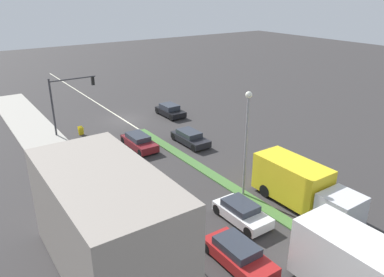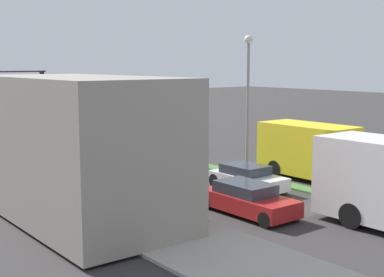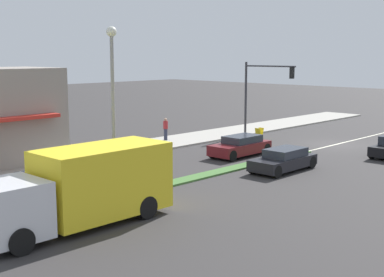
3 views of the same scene
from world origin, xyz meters
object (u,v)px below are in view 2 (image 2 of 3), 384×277
Objects in this scene: warning_aframe_sign at (23,140)px; suv_black at (142,127)px; traffic_signal_main at (6,93)px; van_white at (247,178)px; street_lamp at (248,87)px; delivery_truck at (321,153)px; hatchback_red at (248,199)px; sedan_maroon at (104,143)px; sedan_dark at (171,141)px.

suv_black reaches higher than warning_aframe_sign.
van_white is at bearing 100.47° from traffic_signal_main.
street_lamp is 0.98× the size of delivery_truck.
van_white is at bearing -133.85° from hatchback_red.
suv_black is (-10.42, -0.10, 0.21)m from warning_aframe_sign.
street_lamp is at bearing -133.69° from van_white.
traffic_signal_main is 1.33× the size of hatchback_red.
van_white is 0.89× the size of sedan_maroon.
suv_black reaches higher than van_white.
van_white is (4.40, -0.88, -0.86)m from delivery_truck.
traffic_signal_main is 8.92m from sedan_maroon.
van_white reaches higher than sedan_dark.
warning_aframe_sign is 0.22× the size of van_white.
sedan_maroon reaches higher than van_white.
sedan_dark is at bearing -109.87° from van_white.
sedan_dark is (0.00, -13.05, -0.87)m from delivery_truck.
suv_black reaches higher than sedan_dark.
delivery_truck is 1.74× the size of sedan_maroon.
suv_black is (-10.00, -23.24, 0.02)m from hatchback_red.
van_white is 21.56m from suv_black.
hatchback_red is (7.20, 2.04, -0.86)m from delivery_truck.
street_lamp reaches higher than warning_aframe_sign.
van_white is at bearing 99.05° from warning_aframe_sign.
delivery_truck is 1.77× the size of sedan_dark.
traffic_signal_main is at bearing -4.74° from suv_black.
sedan_maroon is at bearing 117.10° from warning_aframe_sign.
warning_aframe_sign is (5.42, -17.91, -4.35)m from street_lamp.
warning_aframe_sign is at bearing 124.54° from traffic_signal_main.
hatchback_red is 25.30m from suv_black.
delivery_truck is 7.53m from hatchback_red.
van_white is 0.98× the size of suv_black.
delivery_truck reaches higher than van_white.
street_lamp is 5.09m from delivery_truck.
street_lamp is at bearing 107.92° from traffic_signal_main.
suv_black reaches higher than sedan_maroon.
van_white is at bearing 70.13° from sedan_dark.
delivery_truck is (-8.32, 22.12, -2.43)m from traffic_signal_main.
traffic_signal_main is 3.69m from warning_aframe_sign.
warning_aframe_sign is 23.14m from hatchback_red.
warning_aframe_sign is 11.08m from sedan_dark.
suv_black is at bearing -97.52° from delivery_truck.
street_lamp is at bearing -55.33° from delivery_truck.
street_lamp is at bearing -133.78° from hatchback_red.
traffic_signal_main is at bearing -55.46° from warning_aframe_sign.
street_lamp reaches higher than suv_black.
traffic_signal_main is 11.63m from suv_black.
traffic_signal_main is 19.93m from street_lamp.
sedan_maroon is (4.40, -14.81, -0.84)m from delivery_truck.
van_white is (-3.92, 21.24, -3.30)m from traffic_signal_main.
warning_aframe_sign is (-0.71, 1.03, -3.47)m from traffic_signal_main.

